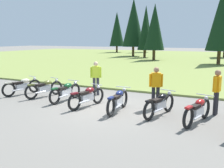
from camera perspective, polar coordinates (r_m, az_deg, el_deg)
name	(u,v)px	position (r m, az deg, el deg)	size (l,w,h in m)	color
ground_plane	(105,108)	(10.37, -1.47, -5.42)	(140.00, 140.00, 0.00)	slate
grass_moorland	(197,60)	(34.75, 18.49, 5.08)	(80.00, 44.00, 0.10)	olive
forest_treeline	(207,26)	(39.44, 20.46, 12.08)	(38.88, 28.80, 9.10)	#47331E
motorcycle_cream	(22,86)	(13.53, -19.35, -0.43)	(0.80, 2.05, 0.88)	black
motorcycle_olive	(45,88)	(12.68, -14.79, -0.86)	(0.79, 2.05, 0.88)	black
motorcycle_british_green	(66,91)	(11.65, -10.29, -1.64)	(0.62, 2.10, 0.88)	black
motorcycle_maroon	(87,96)	(10.52, -5.57, -2.79)	(0.68, 2.08, 0.88)	black
motorcycle_navy	(118,100)	(9.82, 1.34, -3.67)	(0.62, 2.10, 0.88)	black
motorcycle_black	(160,104)	(9.44, 10.59, -4.42)	(0.75, 2.06, 0.88)	black
motorcycle_red	(198,110)	(8.94, 18.53, -5.60)	(0.76, 2.06, 0.88)	black
rider_with_back_turned	(156,85)	(10.32, 9.75, -0.25)	(0.51, 0.35, 1.67)	black
rider_in_hivis_vest	(217,90)	(10.04, 22.30, -1.15)	(0.27, 0.54, 1.67)	black
rider_checking_bike	(96,76)	(12.61, -3.60, 1.75)	(0.50, 0.36, 1.67)	#2D2D38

